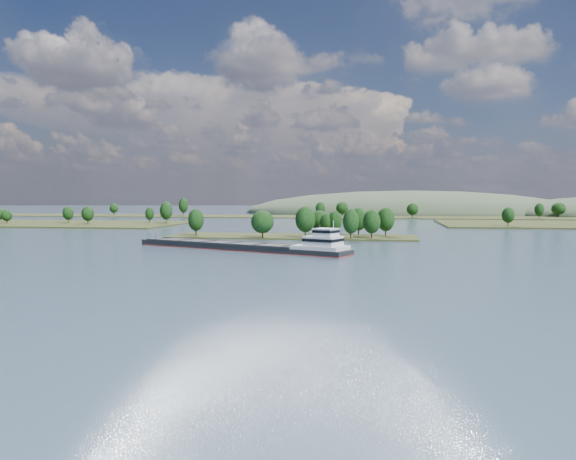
# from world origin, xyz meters

# --- Properties ---
(ground) EXTENTS (1800.00, 1800.00, 0.00)m
(ground) POSITION_xyz_m (0.00, 120.00, 0.00)
(ground) COLOR #374A5F
(ground) RESTS_ON ground
(tree_island) EXTENTS (100.00, 31.84, 13.40)m
(tree_island) POSITION_xyz_m (6.06, 178.61, 3.91)
(tree_island) COLOR #2C3417
(tree_island) RESTS_ON ground
(back_shoreline) EXTENTS (900.00, 60.00, 15.87)m
(back_shoreline) POSITION_xyz_m (8.92, 399.85, 0.75)
(back_shoreline) COLOR #2C3417
(back_shoreline) RESTS_ON ground
(hill_west) EXTENTS (320.00, 160.00, 44.00)m
(hill_west) POSITION_xyz_m (60.00, 500.00, 0.00)
(hill_west) COLOR #3C4C34
(hill_west) RESTS_ON ground
(cargo_barge) EXTENTS (74.65, 38.54, 10.45)m
(cargo_barge) POSITION_xyz_m (-3.41, 123.55, 1.32)
(cargo_barge) COLOR black
(cargo_barge) RESTS_ON ground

